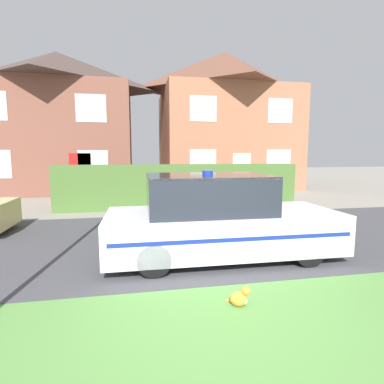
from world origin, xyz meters
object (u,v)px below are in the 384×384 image
(cat, at_px, (240,298))
(house_left, at_px, (59,121))
(police_car, at_px, (218,219))
(house_right, at_px, (224,119))

(cat, bearing_deg, house_left, 132.34)
(police_car, relative_size, cat, 15.06)
(cat, height_order, house_left, house_left)
(police_car, xyz_separation_m, house_left, (-5.74, 12.70, 3.12))
(cat, relative_size, house_left, 0.04)
(cat, xyz_separation_m, house_right, (4.26, 15.00, 4.12))
(police_car, bearing_deg, house_left, 115.07)
(cat, bearing_deg, police_car, 104.94)
(police_car, height_order, house_left, house_left)
(house_right, bearing_deg, house_left, -178.03)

